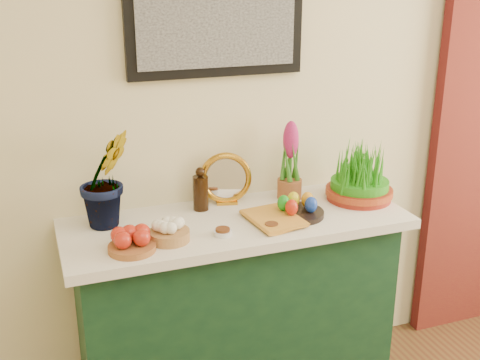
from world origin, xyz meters
The scene contains 13 objects.
sideboard centered at (-0.30, 2.00, 0.42)m, with size 1.30×0.45×0.85m, color #163D1F.
tablecloth centered at (-0.30, 2.00, 0.87)m, with size 1.40×0.55×0.04m, color silver.
hyacinth_green centered at (-0.79, 2.11, 1.15)m, with size 0.26×0.22×0.51m, color #327B20.
apple_bowl centered at (-0.75, 1.85, 0.93)m, with size 0.18×0.18×0.09m.
garlic_basket centered at (-0.60, 1.89, 0.93)m, with size 0.17×0.17×0.09m.
vinegar_cruet centered at (-0.40, 2.14, 0.97)m, with size 0.06×0.06×0.19m.
mirror centered at (-0.28, 2.18, 1.00)m, with size 0.23×0.10×0.23m.
book centered at (-0.26, 1.90, 0.91)m, with size 0.17×0.25×0.03m, color orange.
spice_dish_left centered at (-0.40, 1.86, 0.90)m, with size 0.07×0.07×0.03m.
spice_dish_right centered at (-0.21, 1.85, 0.90)m, with size 0.07×0.07×0.03m.
egg_plate centered at (-0.05, 1.94, 0.92)m, with size 0.28×0.28×0.09m.
hyacinth_pink centered at (0.00, 2.13, 1.05)m, with size 0.11×0.11×0.35m.
wheatgrass_sabzeh centered at (0.28, 2.02, 0.99)m, with size 0.29×0.29×0.24m.
Camera 1 is at (-1.06, -0.12, 1.85)m, focal length 45.00 mm.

